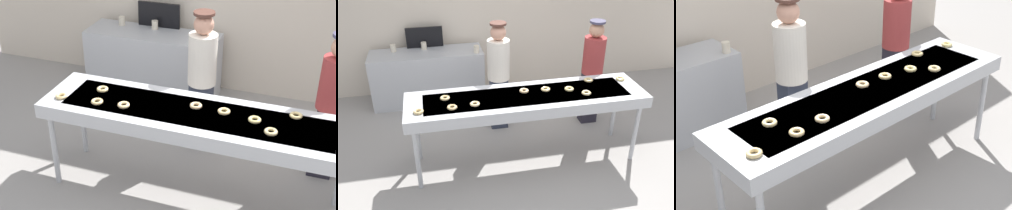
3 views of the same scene
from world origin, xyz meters
TOP-DOWN VIEW (x-y plane):
  - ground_plane at (0.00, 0.00)m, footprint 16.00×16.00m
  - fryer_conveyor at (0.00, 0.00)m, footprint 2.90×0.75m
  - plain_donut_0 at (-0.02, 0.09)m, footprint 0.16×0.16m
  - plain_donut_1 at (-0.65, -0.12)m, footprint 0.16×0.16m
  - plain_donut_2 at (0.70, -0.13)m, footprint 0.15×0.15m
  - plain_donut_3 at (0.25, 0.07)m, footprint 0.15×0.15m
  - plain_donut_4 at (0.54, 0.02)m, footprint 0.15×0.15m
  - plain_donut_5 at (-0.91, -0.15)m, footprint 0.16×0.16m
  - plain_donut_6 at (0.87, 0.21)m, footprint 0.14×0.14m
  - plain_donut_7 at (-0.97, 0.10)m, footprint 0.16×0.16m
  - plain_donut_8 at (-1.28, -0.16)m, footprint 0.14×0.14m
  - plain_donut_9 at (1.29, 0.17)m, footprint 0.15×0.15m
  - worker_baker at (-0.18, 0.87)m, footprint 0.31×0.31m
  - worker_assistant at (1.17, 0.75)m, footprint 0.30×0.30m
  - paper_cup_0 at (-0.37, 1.74)m, footprint 0.09×0.09m

SIDE VIEW (x-z plane):
  - ground_plane at x=0.00m, z-range 0.00..0.00m
  - worker_assistant at x=1.17m, z-range 0.08..1.64m
  - fryer_conveyor at x=0.00m, z-range 0.40..1.33m
  - worker_baker at x=-0.18m, z-range 0.08..1.67m
  - paper_cup_0 at x=-0.37m, z-range 0.86..0.98m
  - plain_donut_0 at x=-0.02m, z-range 0.94..0.97m
  - plain_donut_1 at x=-0.65m, z-range 0.94..0.97m
  - plain_donut_2 at x=0.70m, z-range 0.94..0.97m
  - plain_donut_3 at x=0.25m, z-range 0.94..0.97m
  - plain_donut_4 at x=0.54m, z-range 0.94..0.97m
  - plain_donut_5 at x=-0.91m, z-range 0.94..0.97m
  - plain_donut_6 at x=0.87m, z-range 0.94..0.97m
  - plain_donut_7 at x=-0.97m, z-range 0.94..0.97m
  - plain_donut_8 at x=-1.28m, z-range 0.94..0.97m
  - plain_donut_9 at x=1.29m, z-range 0.94..0.97m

